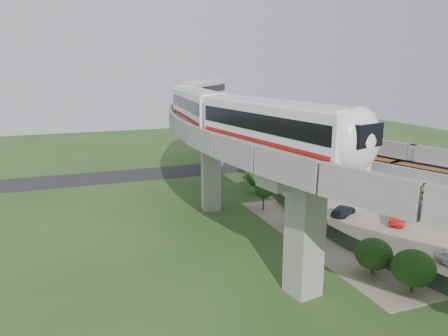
# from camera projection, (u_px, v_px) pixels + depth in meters

# --- Properties ---
(ground) EXTENTS (160.00, 160.00, 0.00)m
(ground) POSITION_uv_depth(u_px,v_px,m) (237.00, 242.00, 41.36)
(ground) COLOR #2A451B
(ground) RESTS_ON ground
(dirt_lot) EXTENTS (18.00, 26.00, 0.04)m
(dirt_lot) POSITION_uv_depth(u_px,v_px,m) (372.00, 231.00, 44.28)
(dirt_lot) COLOR gray
(dirt_lot) RESTS_ON ground
(asphalt_road) EXTENTS (60.00, 8.00, 0.03)m
(asphalt_road) POSITION_uv_depth(u_px,v_px,m) (166.00, 172.00, 68.75)
(asphalt_road) COLOR #232326
(asphalt_road) RESTS_ON ground
(viaduct) EXTENTS (19.58, 73.98, 11.40)m
(viaduct) POSITION_uv_depth(u_px,v_px,m) (276.00, 146.00, 40.62)
(viaduct) COLOR #99968E
(viaduct) RESTS_ON ground
(metro_train) EXTENTS (17.90, 59.96, 3.64)m
(metro_train) POSITION_uv_depth(u_px,v_px,m) (211.00, 102.00, 50.40)
(metro_train) COLOR silver
(metro_train) RESTS_ON ground
(fence) EXTENTS (3.87, 38.73, 1.50)m
(fence) POSITION_uv_depth(u_px,v_px,m) (326.00, 222.00, 44.50)
(fence) COLOR #2D382D
(fence) RESTS_ON ground
(tree_0) EXTENTS (2.36, 2.36, 3.06)m
(tree_0) POSITION_uv_depth(u_px,v_px,m) (252.00, 164.00, 65.09)
(tree_0) COLOR #382314
(tree_0) RESTS_ON ground
(tree_1) EXTENTS (2.33, 2.33, 2.88)m
(tree_1) POSITION_uv_depth(u_px,v_px,m) (258.00, 172.00, 60.92)
(tree_1) COLOR #382314
(tree_1) RESTS_ON ground
(tree_2) EXTENTS (2.51, 2.51, 3.22)m
(tree_2) POSITION_uv_depth(u_px,v_px,m) (256.00, 178.00, 56.64)
(tree_2) COLOR #382314
(tree_2) RESTS_ON ground
(tree_3) EXTENTS (2.09, 2.09, 3.27)m
(tree_3) POSITION_uv_depth(u_px,v_px,m) (264.00, 191.00, 50.10)
(tree_3) COLOR #382314
(tree_3) RESTS_ON ground
(tree_4) EXTENTS (2.31, 2.31, 2.58)m
(tree_4) POSITION_uv_depth(u_px,v_px,m) (296.00, 214.00, 44.59)
(tree_4) COLOR #382314
(tree_4) RESTS_ON ground
(tree_5) EXTENTS (2.18, 2.18, 2.79)m
(tree_5) POSITION_uv_depth(u_px,v_px,m) (316.00, 226.00, 40.35)
(tree_5) COLOR #382314
(tree_5) RESTS_ON ground
(tree_6) EXTENTS (2.92, 2.92, 3.03)m
(tree_6) POSITION_uv_depth(u_px,v_px,m) (374.00, 254.00, 34.54)
(tree_6) COLOR #382314
(tree_6) RESTS_ON ground
(tree_7) EXTENTS (3.13, 3.13, 3.32)m
(tree_7) POSITION_uv_depth(u_px,v_px,m) (414.00, 268.00, 31.65)
(tree_7) COLOR #382314
(tree_7) RESTS_ON ground
(car_red) EXTENTS (4.11, 3.74, 1.36)m
(car_red) POSITION_uv_depth(u_px,v_px,m) (399.00, 217.00, 46.14)
(car_red) COLOR #B61210
(car_red) RESTS_ON dirt_lot
(car_dark) EXTENTS (4.17, 3.32, 1.13)m
(car_dark) POSITION_uv_depth(u_px,v_px,m) (343.00, 210.00, 48.71)
(car_dark) COLOR black
(car_dark) RESTS_ON dirt_lot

